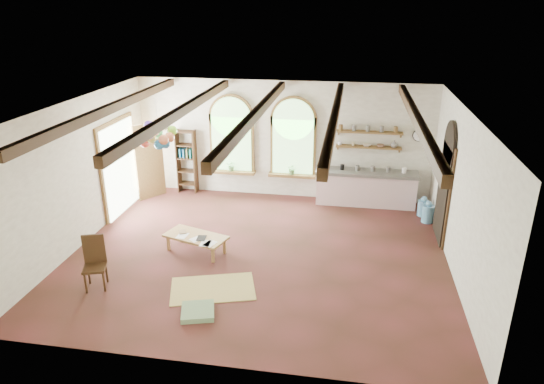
% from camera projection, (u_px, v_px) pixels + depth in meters
% --- Properties ---
extents(floor, '(8.00, 8.00, 0.00)m').
position_uv_depth(floor, '(259.00, 254.00, 10.52)').
color(floor, '#5D2726').
rests_on(floor, ground).
extents(ceiling_beams, '(6.20, 6.80, 0.18)m').
position_uv_depth(ceiling_beams, '(257.00, 113.00, 9.38)').
color(ceiling_beams, '#3C2213').
rests_on(ceiling_beams, ceiling).
extents(window_left, '(1.30, 0.28, 2.20)m').
position_uv_depth(window_left, '(232.00, 137.00, 13.28)').
color(window_left, brown).
rests_on(window_left, floor).
extents(window_right, '(1.30, 0.28, 2.20)m').
position_uv_depth(window_right, '(293.00, 140.00, 13.01)').
color(window_right, brown).
rests_on(window_right, floor).
extents(left_doorway, '(0.10, 1.90, 2.50)m').
position_uv_depth(left_doorway, '(120.00, 168.00, 12.35)').
color(left_doorway, brown).
rests_on(left_doorway, floor).
extents(right_doorway, '(0.10, 1.30, 2.40)m').
position_uv_depth(right_doorway, '(443.00, 193.00, 10.88)').
color(right_doorway, black).
rests_on(right_doorway, floor).
extents(kitchen_counter, '(2.68, 0.62, 0.94)m').
position_uv_depth(kitchen_counter, '(366.00, 188.00, 12.93)').
color(kitchen_counter, beige).
rests_on(kitchen_counter, floor).
extents(wall_shelf_lower, '(1.70, 0.24, 0.04)m').
position_uv_depth(wall_shelf_lower, '(368.00, 147.00, 12.70)').
color(wall_shelf_lower, brown).
rests_on(wall_shelf_lower, wall_back).
extents(wall_shelf_upper, '(1.70, 0.24, 0.04)m').
position_uv_depth(wall_shelf_upper, '(370.00, 132.00, 12.55)').
color(wall_shelf_upper, brown).
rests_on(wall_shelf_upper, wall_back).
extents(wall_clock, '(0.32, 0.04, 0.32)m').
position_uv_depth(wall_clock, '(419.00, 135.00, 12.44)').
color(wall_clock, black).
rests_on(wall_clock, wall_back).
extents(bookshelf, '(0.53, 0.32, 1.80)m').
position_uv_depth(bookshelf, '(187.00, 162.00, 13.65)').
color(bookshelf, '#3C2213').
rests_on(bookshelf, floor).
extents(coffee_table, '(1.49, 1.01, 0.39)m').
position_uv_depth(coffee_table, '(196.00, 237.00, 10.50)').
color(coffee_table, '#A57D4B').
rests_on(coffee_table, floor).
extents(side_chair, '(0.52, 0.52, 1.04)m').
position_uv_depth(side_chair, '(96.00, 273.00, 9.21)').
color(side_chair, '#3C2213').
rests_on(side_chair, floor).
extents(floor_mat, '(1.80, 1.40, 0.02)m').
position_uv_depth(floor_mat, '(213.00, 289.00, 9.24)').
color(floor_mat, tan).
rests_on(floor_mat, floor).
extents(floor_cushion, '(0.70, 0.70, 0.10)m').
position_uv_depth(floor_cushion, '(198.00, 312.00, 8.49)').
color(floor_cushion, '#6D8F62').
rests_on(floor_cushion, floor).
extents(water_jug_a, '(0.27, 0.27, 0.53)m').
position_uv_depth(water_jug_a, '(423.00, 207.00, 12.32)').
color(water_jug_a, '#5C9BC6').
rests_on(water_jug_a, floor).
extents(water_jug_b, '(0.29, 0.29, 0.56)m').
position_uv_depth(water_jug_b, '(428.00, 213.00, 11.95)').
color(water_jug_b, '#5C9BC6').
rests_on(water_jug_b, floor).
extents(balloon_cluster, '(0.80, 0.84, 1.14)m').
position_uv_depth(balloon_cluster, '(158.00, 135.00, 10.77)').
color(balloon_cluster, white).
rests_on(balloon_cluster, floor).
extents(table_book, '(0.24, 0.27, 0.02)m').
position_uv_depth(table_book, '(179.00, 232.00, 10.61)').
color(table_book, olive).
rests_on(table_book, coffee_table).
extents(tablet, '(0.22, 0.29, 0.01)m').
position_uv_depth(tablet, '(201.00, 238.00, 10.36)').
color(tablet, black).
rests_on(tablet, coffee_table).
extents(potted_plant_left, '(0.27, 0.23, 0.30)m').
position_uv_depth(potted_plant_left, '(232.00, 166.00, 13.47)').
color(potted_plant_left, '#598C4C').
rests_on(potted_plant_left, window_left).
extents(potted_plant_right, '(0.27, 0.23, 0.30)m').
position_uv_depth(potted_plant_right, '(292.00, 169.00, 13.21)').
color(potted_plant_right, '#598C4C').
rests_on(potted_plant_right, window_right).
extents(shelf_cup_a, '(0.12, 0.10, 0.10)m').
position_uv_depth(shelf_cup_a, '(340.00, 143.00, 12.79)').
color(shelf_cup_a, white).
rests_on(shelf_cup_a, wall_shelf_lower).
extents(shelf_cup_b, '(0.10, 0.10, 0.09)m').
position_uv_depth(shelf_cup_b, '(353.00, 144.00, 12.73)').
color(shelf_cup_b, beige).
rests_on(shelf_cup_b, wall_shelf_lower).
extents(shelf_bowl_a, '(0.22, 0.22, 0.05)m').
position_uv_depth(shelf_bowl_a, '(367.00, 145.00, 12.69)').
color(shelf_bowl_a, beige).
rests_on(shelf_bowl_a, wall_shelf_lower).
extents(shelf_bowl_b, '(0.20, 0.20, 0.06)m').
position_uv_depth(shelf_bowl_b, '(380.00, 146.00, 12.63)').
color(shelf_bowl_b, '#8C664C').
rests_on(shelf_bowl_b, wall_shelf_lower).
extents(shelf_vase, '(0.18, 0.18, 0.19)m').
position_uv_depth(shelf_vase, '(394.00, 144.00, 12.55)').
color(shelf_vase, slate).
rests_on(shelf_vase, wall_shelf_lower).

